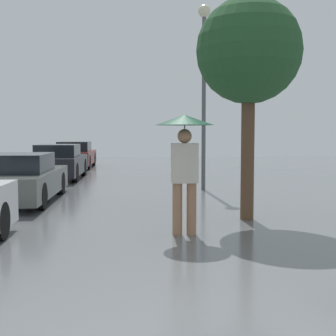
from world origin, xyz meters
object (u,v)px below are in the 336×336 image
parked_car_farthest (75,155)px  street_lamp (204,66)px  parked_car_second (20,179)px  tree (249,53)px  pedestrian (185,146)px  parked_car_third (59,162)px

parked_car_farthest → street_lamp: size_ratio=0.82×
parked_car_second → tree: tree is taller
pedestrian → parked_car_third: 10.23m
tree → street_lamp: bearing=91.6°
parked_car_farthest → street_lamp: (4.82, -9.41, 2.94)m
parked_car_third → street_lamp: (4.67, -3.64, 2.94)m
street_lamp → parked_car_farthest: bearing=117.1°
parked_car_third → street_lamp: street_lamp is taller
tree → parked_car_farthest: bearing=109.4°
parked_car_second → tree: size_ratio=1.03×
parked_car_second → parked_car_farthest: parked_car_farthest is taller
parked_car_second → parked_car_third: (0.01, 5.68, 0.05)m
tree → parked_car_second: bearing=151.2°
street_lamp → pedestrian: bearing=-101.3°
pedestrian → parked_car_third: (-3.49, 9.58, -0.83)m
parked_car_farthest → street_lamp: bearing=-62.9°
pedestrian → parked_car_farthest: bearing=103.3°
pedestrian → street_lamp: street_lamp is taller
parked_car_farthest → tree: 15.15m
pedestrian → street_lamp: size_ratio=0.37×
parked_car_second → street_lamp: size_ratio=0.81×
parked_car_second → tree: 6.06m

